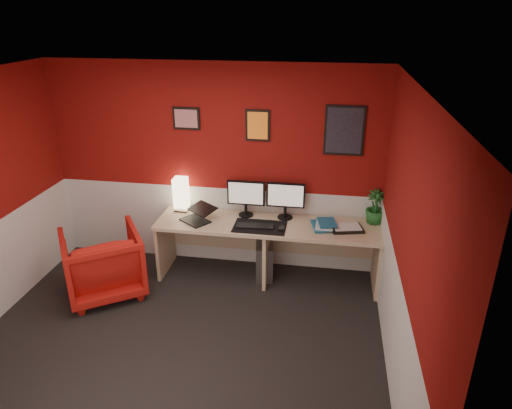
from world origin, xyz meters
The scene contains 25 objects.
ground centered at (0.00, 0.00, 0.00)m, with size 4.00×3.50×0.01m, color black.
ceiling centered at (0.00, 0.00, 2.50)m, with size 4.00×3.50×0.01m, color white.
wall_back centered at (0.00, 1.75, 1.25)m, with size 4.00×0.01×2.50m, color maroon.
wall_front centered at (0.00, -1.75, 1.25)m, with size 4.00×0.01×2.50m, color maroon.
wall_right centered at (2.00, 0.00, 1.25)m, with size 0.01×3.50×2.50m, color maroon.
wainscot_back centered at (0.00, 1.75, 0.50)m, with size 4.00×0.01×1.00m, color silver.
wainscot_right centered at (2.00, 0.00, 0.50)m, with size 0.01×3.50×1.00m, color silver.
desk centered at (0.71, 1.41, 0.36)m, with size 2.60×0.65×0.73m, color tan.
shoji_lamp centered at (-0.39, 1.62, 0.93)m, with size 0.16×0.16×0.40m, color #FFE5B2.
laptop centered at (-0.14, 1.33, 0.84)m, with size 0.33×0.23×0.22m, color black.
monitor_left centered at (0.41, 1.59, 1.02)m, with size 0.45×0.06×0.58m, color black.
monitor_right centered at (0.89, 1.60, 1.02)m, with size 0.45×0.06×0.58m, color black.
desk_mat centered at (0.63, 1.31, 0.73)m, with size 0.60×0.38×0.01m, color black.
keyboard centered at (0.57, 1.29, 0.74)m, with size 0.42×0.14×0.02m, color black.
mouse centered at (0.88, 1.26, 0.75)m, with size 0.06×0.10×0.03m, color black.
book_bottom centered at (1.22, 1.38, 0.74)m, with size 0.24×0.32×0.03m, color #1C5D81.
book_middle centered at (1.26, 1.40, 0.77)m, with size 0.20×0.27×0.02m, color silver.
book_top centered at (1.28, 1.39, 0.79)m, with size 0.20×0.27×0.03m, color #1C5D81.
zen_tray centered at (1.60, 1.40, 0.74)m, with size 0.35×0.25×0.03m, color black.
potted_plant centered at (1.92, 1.63, 0.93)m, with size 0.22×0.22×0.40m, color #19591E.
pc_tower centered at (0.66, 1.47, 0.23)m, with size 0.20×0.45×0.45m, color #99999E.
armchair centered at (-1.09, 0.81, 0.38)m, with size 0.82×0.84×0.76m, color red.
art_left centered at (-0.31, 1.74, 1.85)m, with size 0.32×0.02×0.26m, color red.
art_center centered at (0.53, 1.74, 1.80)m, with size 0.28×0.02×0.36m, color orange.
art_right centered at (1.51, 1.74, 1.78)m, with size 0.44×0.02×0.56m, color black.
Camera 1 is at (1.34, -3.37, 3.06)m, focal length 32.40 mm.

